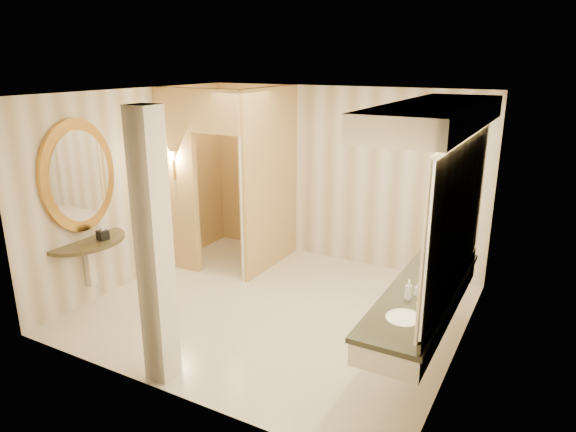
{
  "coord_description": "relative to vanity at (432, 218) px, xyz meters",
  "views": [
    {
      "loc": [
        3.02,
        -5.15,
        3.07
      ],
      "look_at": [
        0.08,
        0.2,
        1.2
      ],
      "focal_mm": 32.0,
      "sensor_mm": 36.0,
      "label": 1
    }
  ],
  "objects": [
    {
      "name": "soap_bottle_a",
      "position": [
        -0.04,
        -0.16,
        -0.69
      ],
      "size": [
        0.07,
        0.07,
        0.13
      ],
      "primitive_type": "imported",
      "rotation": [
        0.0,
        0.0,
        -0.23
      ],
      "color": "beige",
      "rests_on": "vanity"
    },
    {
      "name": "wall_back",
      "position": [
        -1.98,
        2.4,
        -0.28
      ],
      "size": [
        4.5,
        0.02,
        2.7
      ],
      "primitive_type": "cube",
      "color": "beige",
      "rests_on": "floor"
    },
    {
      "name": "floor",
      "position": [
        -1.98,
        0.4,
        -1.63
      ],
      "size": [
        4.5,
        4.5,
        0.0
      ],
      "primitive_type": "plane",
      "color": "beige",
      "rests_on": "ground"
    },
    {
      "name": "toilet_closet",
      "position": [
        -3.11,
        1.37,
        -0.24
      ],
      "size": [
        1.5,
        1.55,
        2.7
      ],
      "color": "#E1BD76",
      "rests_on": "floor"
    },
    {
      "name": "vanity",
      "position": [
        0.0,
        0.0,
        0.0
      ],
      "size": [
        0.75,
        2.64,
        2.09
      ],
      "color": "silver",
      "rests_on": "floor"
    },
    {
      "name": "wall_right",
      "position": [
        0.27,
        0.4,
        -0.28
      ],
      "size": [
        0.02,
        4.0,
        2.7
      ],
      "primitive_type": "cube",
      "color": "beige",
      "rests_on": "floor"
    },
    {
      "name": "toilet",
      "position": [
        -3.13,
        2.08,
        -1.29
      ],
      "size": [
        0.42,
        0.68,
        0.67
      ],
      "primitive_type": "imported",
      "rotation": [
        0.0,
        0.0,
        3.22
      ],
      "color": "white",
      "rests_on": "floor"
    },
    {
      "name": "console_shelf",
      "position": [
        -4.19,
        -0.59,
        -0.28
      ],
      "size": [
        1.08,
        1.08,
        1.99
      ],
      "color": "black",
      "rests_on": "floor"
    },
    {
      "name": "wall_left",
      "position": [
        -4.23,
        0.4,
        -0.28
      ],
      "size": [
        0.02,
        4.0,
        2.7
      ],
      "primitive_type": "cube",
      "color": "beige",
      "rests_on": "floor"
    },
    {
      "name": "soap_bottle_b",
      "position": [
        -0.03,
        -0.12,
        -0.69
      ],
      "size": [
        0.11,
        0.11,
        0.13
      ],
      "primitive_type": "imported",
      "rotation": [
        0.0,
        0.0,
        -0.16
      ],
      "color": "silver",
      "rests_on": "vanity"
    },
    {
      "name": "pillar",
      "position": [
        -2.23,
        -1.4,
        -0.28
      ],
      "size": [
        0.26,
        0.26,
        2.7
      ],
      "primitive_type": "cube",
      "color": "silver",
      "rests_on": "floor"
    },
    {
      "name": "ceiling",
      "position": [
        -1.98,
        0.4,
        1.07
      ],
      "size": [
        4.5,
        4.5,
        0.0
      ],
      "primitive_type": "plane",
      "rotation": [
        3.14,
        0.0,
        0.0
      ],
      "color": "silver",
      "rests_on": "wall_back"
    },
    {
      "name": "tissue_box",
      "position": [
        -3.98,
        -0.49,
        -0.69
      ],
      "size": [
        0.14,
        0.14,
        0.12
      ],
      "primitive_type": "cube",
      "rotation": [
        0.0,
        0.0,
        -0.17
      ],
      "color": "black",
      "rests_on": "console_shelf"
    },
    {
      "name": "wall_sconce",
      "position": [
        -3.9,
        0.83,
        0.1
      ],
      "size": [
        0.14,
        0.14,
        0.42
      ],
      "color": "#BE8E3D",
      "rests_on": "toilet_closet"
    },
    {
      "name": "wall_front",
      "position": [
        -1.98,
        -1.6,
        -0.28
      ],
      "size": [
        4.5,
        0.02,
        2.7
      ],
      "primitive_type": "cube",
      "color": "beige",
      "rests_on": "floor"
    },
    {
      "name": "soap_bottle_c",
      "position": [
        -0.1,
        -0.3,
        -0.65
      ],
      "size": [
        0.1,
        0.1,
        0.2
      ],
      "primitive_type": "imported",
      "rotation": [
        0.0,
        0.0,
        0.39
      ],
      "color": "#C6B28C",
      "rests_on": "vanity"
    }
  ]
}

